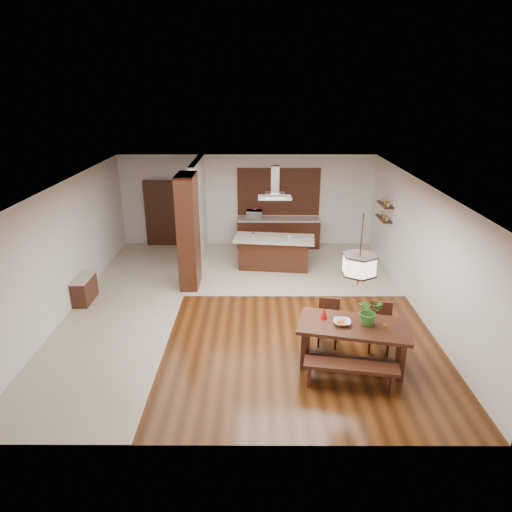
{
  "coord_description": "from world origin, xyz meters",
  "views": [
    {
      "loc": [
        0.33,
        -9.72,
        4.89
      ],
      "look_at": [
        0.3,
        0.0,
        1.25
      ],
      "focal_mm": 32.0,
      "sensor_mm": 36.0,
      "label": 1
    }
  ],
  "objects_px": {
    "hallway_console": "(84,289)",
    "pendant_lantern": "(360,251)",
    "island_cup": "(290,237)",
    "dining_table": "(353,335)",
    "range_hood": "(275,182)",
    "dining_bench": "(350,376)",
    "kitchen_island": "(274,252)",
    "microwave": "(254,215)",
    "fruit_bowl": "(342,322)",
    "dining_chair_right": "(380,328)",
    "foliage_plant": "(369,311)",
    "dining_chair_left": "(328,323)"
  },
  "relations": [
    {
      "from": "hallway_console",
      "to": "pendant_lantern",
      "type": "distance_m",
      "value": 6.73
    },
    {
      "from": "island_cup",
      "to": "pendant_lantern",
      "type": "bearing_deg",
      "value": -79.55
    },
    {
      "from": "dining_table",
      "to": "range_hood",
      "type": "distance_m",
      "value": 5.3
    },
    {
      "from": "dining_table",
      "to": "range_hood",
      "type": "bearing_deg",
      "value": 105.02
    },
    {
      "from": "dining_bench",
      "to": "kitchen_island",
      "type": "bearing_deg",
      "value": 101.6
    },
    {
      "from": "dining_table",
      "to": "island_cup",
      "type": "height_order",
      "value": "island_cup"
    },
    {
      "from": "dining_bench",
      "to": "microwave",
      "type": "relative_size",
      "value": 3.28
    },
    {
      "from": "dining_bench",
      "to": "fruit_bowl",
      "type": "bearing_deg",
      "value": 95.03
    },
    {
      "from": "dining_chair_right",
      "to": "foliage_plant",
      "type": "relative_size",
      "value": 1.85
    },
    {
      "from": "dining_chair_left",
      "to": "foliage_plant",
      "type": "height_order",
      "value": "foliage_plant"
    },
    {
      "from": "foliage_plant",
      "to": "microwave",
      "type": "relative_size",
      "value": 1.06
    },
    {
      "from": "hallway_console",
      "to": "fruit_bowl",
      "type": "relative_size",
      "value": 2.81
    },
    {
      "from": "dining_chair_left",
      "to": "microwave",
      "type": "bearing_deg",
      "value": 114.3
    },
    {
      "from": "hallway_console",
      "to": "range_hood",
      "type": "height_order",
      "value": "range_hood"
    },
    {
      "from": "foliage_plant",
      "to": "dining_chair_right",
      "type": "bearing_deg",
      "value": 50.77
    },
    {
      "from": "dining_chair_left",
      "to": "fruit_bowl",
      "type": "relative_size",
      "value": 2.98
    },
    {
      "from": "microwave",
      "to": "hallway_console",
      "type": "bearing_deg",
      "value": -132.35
    },
    {
      "from": "dining_chair_right",
      "to": "kitchen_island",
      "type": "relative_size",
      "value": 0.41
    },
    {
      "from": "dining_chair_left",
      "to": "pendant_lantern",
      "type": "height_order",
      "value": "pendant_lantern"
    },
    {
      "from": "hallway_console",
      "to": "kitchen_island",
      "type": "xyz_separation_m",
      "value": [
        4.61,
        2.18,
        0.16
      ]
    },
    {
      "from": "dining_bench",
      "to": "range_hood",
      "type": "distance_m",
      "value": 6.04
    },
    {
      "from": "island_cup",
      "to": "dining_chair_right",
      "type": "bearing_deg",
      "value": -70.52
    },
    {
      "from": "dining_chair_left",
      "to": "kitchen_island",
      "type": "distance_m",
      "value": 4.2
    },
    {
      "from": "island_cup",
      "to": "dining_table",
      "type": "bearing_deg",
      "value": -79.55
    },
    {
      "from": "dining_table",
      "to": "kitchen_island",
      "type": "height_order",
      "value": "kitchen_island"
    },
    {
      "from": "fruit_bowl",
      "to": "island_cup",
      "type": "relative_size",
      "value": 2.5
    },
    {
      "from": "hallway_console",
      "to": "fruit_bowl",
      "type": "xyz_separation_m",
      "value": [
        5.68,
        -2.61,
        0.55
      ]
    },
    {
      "from": "pendant_lantern",
      "to": "microwave",
      "type": "relative_size",
      "value": 2.68
    },
    {
      "from": "hallway_console",
      "to": "foliage_plant",
      "type": "bearing_deg",
      "value": -22.82
    },
    {
      "from": "dining_chair_right",
      "to": "pendant_lantern",
      "type": "relative_size",
      "value": 0.73
    },
    {
      "from": "dining_table",
      "to": "kitchen_island",
      "type": "relative_size",
      "value": 0.93
    },
    {
      "from": "foliage_plant",
      "to": "pendant_lantern",
      "type": "bearing_deg",
      "value": -173.49
    },
    {
      "from": "dining_chair_left",
      "to": "foliage_plant",
      "type": "distance_m",
      "value": 1.1
    },
    {
      "from": "fruit_bowl",
      "to": "dining_chair_left",
      "type": "bearing_deg",
      "value": 100.46
    },
    {
      "from": "hallway_console",
      "to": "dining_chair_left",
      "type": "height_order",
      "value": "dining_chair_left"
    },
    {
      "from": "dining_chair_left",
      "to": "island_cup",
      "type": "bearing_deg",
      "value": 107.29
    },
    {
      "from": "fruit_bowl",
      "to": "range_hood",
      "type": "distance_m",
      "value": 5.16
    },
    {
      "from": "kitchen_island",
      "to": "microwave",
      "type": "bearing_deg",
      "value": 114.09
    },
    {
      "from": "dining_bench",
      "to": "fruit_bowl",
      "type": "relative_size",
      "value": 5.1
    },
    {
      "from": "pendant_lantern",
      "to": "kitchen_island",
      "type": "distance_m",
      "value": 5.27
    },
    {
      "from": "hallway_console",
      "to": "dining_chair_right",
      "type": "bearing_deg",
      "value": -18.11
    },
    {
      "from": "microwave",
      "to": "pendant_lantern",
      "type": "bearing_deg",
      "value": -71.01
    },
    {
      "from": "kitchen_island",
      "to": "range_hood",
      "type": "xyz_separation_m",
      "value": [
        0.0,
        0.0,
        1.99
      ]
    },
    {
      "from": "fruit_bowl",
      "to": "island_cup",
      "type": "xyz_separation_m",
      "value": [
        -0.64,
        4.67,
        0.1
      ]
    },
    {
      "from": "dining_chair_right",
      "to": "foliage_plant",
      "type": "bearing_deg",
      "value": -116.35
    },
    {
      "from": "dining_chair_right",
      "to": "microwave",
      "type": "relative_size",
      "value": 1.96
    },
    {
      "from": "dining_chair_right",
      "to": "hallway_console",
      "type": "bearing_deg",
      "value": 174.77
    },
    {
      "from": "dining_chair_left",
      "to": "fruit_bowl",
      "type": "height_order",
      "value": "dining_chair_left"
    },
    {
      "from": "fruit_bowl",
      "to": "microwave",
      "type": "height_order",
      "value": "microwave"
    },
    {
      "from": "fruit_bowl",
      "to": "microwave",
      "type": "relative_size",
      "value": 0.64
    }
  ]
}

